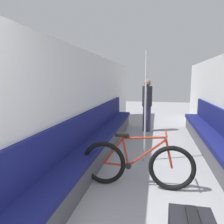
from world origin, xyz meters
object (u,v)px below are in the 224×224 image
(bench_seat_row_left, at_px, (100,140))
(bicycle, at_px, (137,164))
(passenger_standing, at_px, (147,105))
(grab_pole_near, at_px, (145,109))
(bench_seat_row_right, at_px, (219,147))

(bench_seat_row_left, relative_size, bicycle, 3.79)
(bicycle, relative_size, passenger_standing, 1.05)
(grab_pole_near, bearing_deg, bicycle, -92.64)
(bench_seat_row_left, bearing_deg, bicycle, -55.03)
(bicycle, height_order, passenger_standing, passenger_standing)
(bench_seat_row_right, relative_size, grab_pole_near, 2.98)
(bicycle, distance_m, passenger_standing, 3.66)
(bench_seat_row_left, xyz_separation_m, bicycle, (0.91, -1.31, 0.04))
(bench_seat_row_left, height_order, bench_seat_row_right, same)
(bench_seat_row_left, height_order, passenger_standing, passenger_standing)
(bench_seat_row_left, bearing_deg, bench_seat_row_right, 0.00)
(bench_seat_row_right, height_order, grab_pole_near, grab_pole_near)
(bench_seat_row_left, relative_size, passenger_standing, 3.96)
(passenger_standing, bearing_deg, bicycle, -35.64)
(grab_pole_near, bearing_deg, bench_seat_row_right, 8.06)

